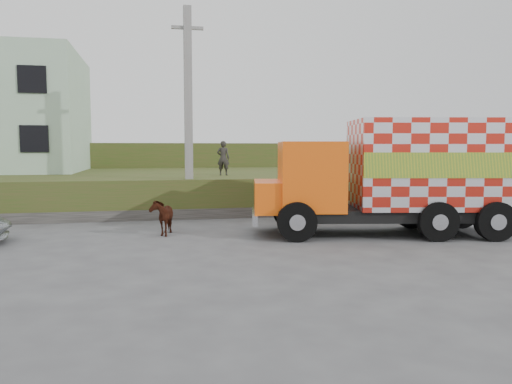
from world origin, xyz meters
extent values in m
plane|color=#474749|center=(0.00, 0.00, 0.00)|extent=(120.00, 120.00, 0.00)
cube|color=#34501A|center=(0.00, 10.00, 0.75)|extent=(40.00, 12.00, 1.50)
cube|color=#34501A|center=(0.00, 22.00, 1.50)|extent=(40.00, 12.00, 3.00)
cube|color=#595651|center=(-2.00, 4.20, 0.20)|extent=(16.00, 0.50, 0.40)
cube|color=gray|center=(-1.00, 4.60, 4.00)|extent=(0.30, 0.30, 8.00)
cube|color=gray|center=(-1.00, 4.60, 7.20)|extent=(1.20, 0.12, 0.12)
cube|color=black|center=(4.88, -0.47, 0.68)|extent=(7.41, 3.58, 0.37)
cube|color=#FA590D|center=(2.41, 0.00, 1.83)|extent=(2.29, 2.71, 2.09)
cube|color=#FA590D|center=(1.23, 0.22, 1.20)|extent=(1.43, 2.35, 0.94)
cube|color=silver|center=(6.11, -0.70, 2.19)|extent=(5.19, 3.36, 2.72)
cube|color=yellow|center=(5.87, -1.95, 2.19)|extent=(4.73, 0.93, 0.73)
cube|color=yellow|center=(6.34, 0.55, 2.19)|extent=(4.73, 0.93, 0.73)
cube|color=silver|center=(0.72, 0.32, 0.57)|extent=(0.60, 2.39, 0.31)
cylinder|color=black|center=(1.67, -1.09, 0.57)|extent=(1.20, 0.57, 1.15)
cylinder|color=black|center=(2.12, 1.28, 0.57)|extent=(1.20, 0.57, 1.15)
cylinder|color=black|center=(5.68, -1.84, 0.57)|extent=(1.20, 0.57, 1.15)
cylinder|color=black|center=(6.13, 0.52, 0.57)|extent=(1.20, 0.57, 1.15)
cylinder|color=black|center=(7.32, -2.15, 0.57)|extent=(1.20, 0.57, 1.15)
cylinder|color=black|center=(7.77, 0.21, 0.57)|extent=(1.20, 0.57, 1.15)
imported|color=#321C0C|center=(-2.10, 0.91, 0.57)|extent=(0.81, 1.42, 1.13)
imported|color=#2C2A27|center=(0.66, 7.01, 2.25)|extent=(0.64, 0.52, 1.51)
camera|label=1|loc=(-2.32, -14.74, 2.67)|focal=35.00mm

